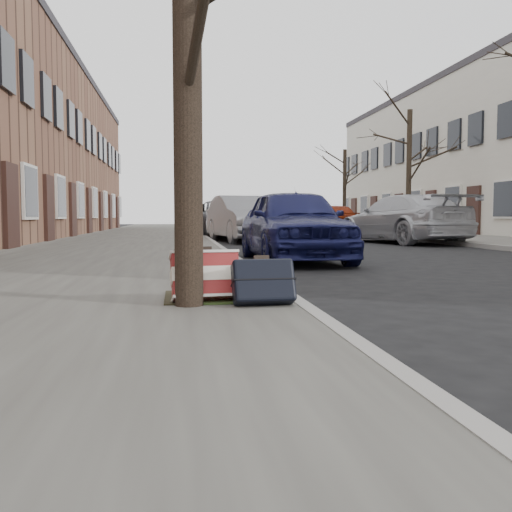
{
  "coord_description": "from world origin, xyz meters",
  "views": [
    {
      "loc": [
        -2.31,
        -3.99,
        0.86
      ],
      "look_at": [
        -1.65,
        0.8,
        0.52
      ],
      "focal_mm": 40.0,
      "sensor_mm": 36.0,
      "label": 1
    }
  ],
  "objects": [
    {
      "name": "far_sidewalk",
      "position": [
        7.8,
        15.0,
        0.06
      ],
      "size": [
        4.0,
        70.0,
        0.12
      ],
      "primitive_type": "cube",
      "color": "slate",
      "rests_on": "ground"
    },
    {
      "name": "dirt_patch",
      "position": [
        -2.0,
        1.2,
        0.13
      ],
      "size": [
        0.85,
        0.85,
        0.02
      ],
      "primitive_type": "cube",
      "color": "black",
      "rests_on": "near_sidewalk"
    },
    {
      "name": "car_near_front",
      "position": [
        -0.09,
        6.76,
        0.71
      ],
      "size": [
        1.75,
        4.21,
        1.42
      ],
      "primitive_type": "imported",
      "rotation": [
        0.0,
        0.0,
        0.02
      ],
      "color": "#15184B",
      "rests_on": "ground"
    },
    {
      "name": "car_near_back",
      "position": [
        -0.33,
        20.11,
        0.77
      ],
      "size": [
        3.25,
        5.8,
        1.53
      ],
      "primitive_type": "imported",
      "rotation": [
        0.0,
        0.0,
        0.13
      ],
      "color": "#3D3E43",
      "rests_on": "ground"
    },
    {
      "name": "near_sidewalk",
      "position": [
        -3.7,
        15.0,
        0.06
      ],
      "size": [
        5.0,
        70.0,
        0.12
      ],
      "primitive_type": "cube",
      "color": "#65635B",
      "rests_on": "ground"
    },
    {
      "name": "ground",
      "position": [
        0.0,
        0.0,
        0.0
      ],
      "size": [
        120.0,
        120.0,
        0.0
      ],
      "primitive_type": "plane",
      "color": "black",
      "rests_on": "ground"
    },
    {
      "name": "suitcase_navy",
      "position": [
        -1.6,
        0.68,
        0.32
      ],
      "size": [
        0.54,
        0.34,
        0.41
      ],
      "primitive_type": "cube",
      "rotation": [
        -0.42,
        0.0,
        0.07
      ],
      "color": "black",
      "rests_on": "near_sidewalk"
    },
    {
      "name": "car_far_back",
      "position": [
        4.58,
        21.33,
        0.72
      ],
      "size": [
        2.2,
        4.4,
        1.44
      ],
      "primitive_type": "imported",
      "rotation": [
        0.0,
        0.0,
        3.26
      ],
      "color": "maroon",
      "rests_on": "ground"
    },
    {
      "name": "car_far_front",
      "position": [
        4.83,
        13.46,
        0.77
      ],
      "size": [
        3.25,
        5.62,
        1.53
      ],
      "primitive_type": "imported",
      "rotation": [
        0.0,
        0.0,
        3.36
      ],
      "color": "#ACAEB4",
      "rests_on": "ground"
    },
    {
      "name": "car_near_mid",
      "position": [
        -0.08,
        15.11,
        0.78
      ],
      "size": [
        2.34,
        4.93,
        1.56
      ],
      "primitive_type": "imported",
      "rotation": [
        0.0,
        0.0,
        0.15
      ],
      "color": "#929499",
      "rests_on": "ground"
    },
    {
      "name": "tree_far_b",
      "position": [
        7.2,
        18.63,
        2.68
      ],
      "size": [
        0.21,
        0.21,
        5.11
      ],
      "primitive_type": "cylinder",
      "color": "black",
      "rests_on": "far_sidewalk"
    },
    {
      "name": "tree_far_c",
      "position": [
        7.2,
        27.76,
        2.39
      ],
      "size": [
        0.21,
        0.21,
        4.54
      ],
      "primitive_type": "cylinder",
      "color": "black",
      "rests_on": "far_sidewalk"
    },
    {
      "name": "suitcase_red",
      "position": [
        -2.07,
        0.92,
        0.34
      ],
      "size": [
        0.61,
        0.38,
        0.45
      ],
      "primitive_type": "cube",
      "rotation": [
        -0.42,
        0.0,
        0.12
      ],
      "color": "maroon",
      "rests_on": "near_sidewalk"
    }
  ]
}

